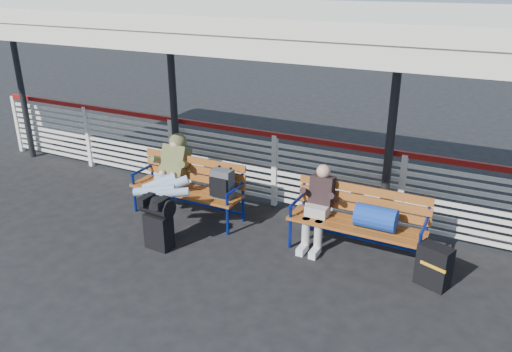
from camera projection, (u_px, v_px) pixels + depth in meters
The scene contains 9 objects.
ground at pixel (213, 259), 6.64m from camera, with size 60.00×60.00×0.00m, color black.
fence at pixel (275, 167), 7.96m from camera, with size 12.08×0.08×1.24m.
canopy at pixel (242, 15), 6.22m from camera, with size 12.60×3.60×3.16m.
luggage_stack at pixel (158, 221), 6.76m from camera, with size 0.47×0.28×0.76m.
bench_left at pixel (198, 183), 7.56m from camera, with size 1.80×0.56×0.92m.
bench_right at pixel (366, 216), 6.51m from camera, with size 1.80×0.56×0.92m.
traveler_man at pixel (167, 181), 7.38m from camera, with size 0.93×1.64×0.77m.
companion_person at pixel (318, 206), 6.77m from camera, with size 0.32×0.66×1.15m.
suitcase_side at pixel (434, 266), 5.97m from camera, with size 0.44×0.35×0.54m.
Camera 1 is at (3.14, -4.85, 3.49)m, focal length 35.00 mm.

